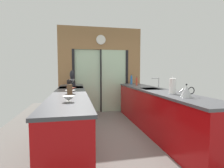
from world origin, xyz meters
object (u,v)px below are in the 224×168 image
at_px(soap_bottle_far, 131,80).
at_px(kettle, 186,91).
at_px(mixing_bowl_near, 69,99).
at_px(knife_block, 70,90).
at_px(mixing_bowl_mid, 70,92).
at_px(paper_towel_roll, 173,86).
at_px(stand_mixer, 72,80).
at_px(soap_bottle_near, 137,82).
at_px(mixing_bowl_far, 71,89).
at_px(oven_range, 71,106).

bearing_deg(soap_bottle_far, kettle, -89.96).
xyz_separation_m(mixing_bowl_near, knife_block, (-0.00, 0.51, 0.06)).
distance_m(mixing_bowl_mid, paper_towel_roll, 1.82).
distance_m(stand_mixer, soap_bottle_far, 1.79).
height_order(stand_mixer, paper_towel_roll, stand_mixer).
xyz_separation_m(mixing_bowl_mid, kettle, (1.78, -0.75, 0.06)).
xyz_separation_m(mixing_bowl_near, kettle, (1.78, 0.06, 0.05)).
relative_size(kettle, soap_bottle_near, 1.09).
distance_m(knife_block, soap_bottle_near, 2.54).
distance_m(soap_bottle_near, paper_towel_roll, 1.87).
xyz_separation_m(mixing_bowl_far, soap_bottle_near, (1.78, 1.07, 0.06)).
xyz_separation_m(mixing_bowl_near, soap_bottle_near, (1.78, 2.32, 0.06)).
xyz_separation_m(oven_range, stand_mixer, (0.02, 0.51, 0.63)).
relative_size(mixing_bowl_near, paper_towel_roll, 0.52).
height_order(stand_mixer, soap_bottle_far, stand_mixer).
bearing_deg(soap_bottle_near, mixing_bowl_far, -149.00).
xyz_separation_m(mixing_bowl_near, paper_towel_roll, (1.78, 0.45, 0.09)).
bearing_deg(mixing_bowl_mid, mixing_bowl_far, 90.00).
distance_m(mixing_bowl_mid, soap_bottle_far, 2.67).
xyz_separation_m(soap_bottle_near, soap_bottle_far, (-0.00, 0.48, 0.02)).
bearing_deg(soap_bottle_near, paper_towel_roll, -90.00).
xyz_separation_m(mixing_bowl_near, soap_bottle_far, (1.78, 2.80, 0.08)).
xyz_separation_m(mixing_bowl_mid, knife_block, (-0.00, -0.30, 0.07)).
bearing_deg(oven_range, mixing_bowl_mid, -89.17).
bearing_deg(soap_bottle_near, oven_range, -172.49).
bearing_deg(kettle, soap_bottle_far, 90.04).
distance_m(mixing_bowl_far, knife_block, 0.74).
xyz_separation_m(oven_range, paper_towel_roll, (1.80, -1.64, 0.60)).
xyz_separation_m(mixing_bowl_far, kettle, (1.78, -1.20, 0.05)).
bearing_deg(mixing_bowl_near, kettle, 1.77).
xyz_separation_m(stand_mixer, paper_towel_roll, (1.78, -2.15, -0.03)).
bearing_deg(soap_bottle_near, knife_block, -134.57).
distance_m(mixing_bowl_mid, knife_block, 0.30).
bearing_deg(mixing_bowl_far, mixing_bowl_near, -90.00).
relative_size(knife_block, stand_mixer, 0.65).
relative_size(oven_range, stand_mixer, 2.19).
relative_size(mixing_bowl_far, paper_towel_roll, 0.65).
relative_size(mixing_bowl_far, knife_block, 0.72).
height_order(soap_bottle_near, soap_bottle_far, soap_bottle_far).
bearing_deg(mixing_bowl_mid, knife_block, -90.01).
bearing_deg(paper_towel_roll, soap_bottle_far, 90.00).
bearing_deg(paper_towel_roll, mixing_bowl_far, 155.72).
bearing_deg(soap_bottle_far, mixing_bowl_mid, -131.83).
relative_size(oven_range, mixing_bowl_mid, 4.89).
bearing_deg(oven_range, mixing_bowl_far, -88.73).
bearing_deg(soap_bottle_near, mixing_bowl_mid, -139.65).
height_order(stand_mixer, kettle, stand_mixer).
height_order(oven_range, mixing_bowl_far, mixing_bowl_far).
xyz_separation_m(oven_range, mixing_bowl_near, (0.02, -2.08, 0.51)).
bearing_deg(mixing_bowl_mid, soap_bottle_near, 40.35).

